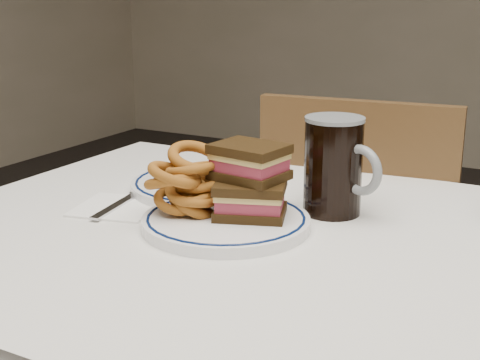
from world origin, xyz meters
The scene contains 10 objects.
dining_table centered at (0.00, 0.00, 0.64)m, with size 1.27×0.87×0.75m.
chair_far centered at (-0.09, 0.54, 0.49)m, with size 0.45×0.45×0.89m.
main_plate centered at (-0.14, 0.00, 0.76)m, with size 0.26×0.26×0.02m.
reuben_sandwich centered at (-0.12, 0.03, 0.82)m, with size 0.13×0.12×0.11m.
onion_rings_main centered at (-0.21, -0.01, 0.82)m, with size 0.12×0.14×0.13m.
ketchup_ramekin centered at (-0.20, 0.10, 0.78)m, with size 0.05×0.05×0.03m.
beer_mug centered at (-0.02, 0.15, 0.83)m, with size 0.14×0.10×0.16m.
far_plate centered at (-0.28, 0.16, 0.76)m, with size 0.28×0.28×0.02m.
onion_rings_far centered at (-0.26, 0.17, 0.78)m, with size 0.11×0.11×0.05m.
napkin_fork centered at (-0.35, 0.00, 0.75)m, with size 0.16×0.18×0.01m.
Camera 1 is at (0.34, -0.85, 1.11)m, focal length 50.00 mm.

